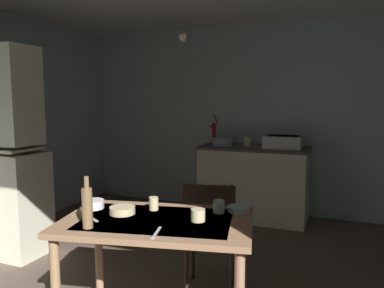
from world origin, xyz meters
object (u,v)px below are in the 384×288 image
object	(u,v)px
dining_table	(157,235)
chair_far_side	(210,236)
sink_basin	(283,142)
glass_bottle	(87,207)
mixing_bowl_counter	(222,142)
serving_bowl_wide	(238,209)
hutch_cabinet	(0,159)
hand_pump	(214,131)
teacup_cream	(198,215)

from	to	relation	value
dining_table	chair_far_side	bearing A→B (deg)	76.17
sink_basin	chair_far_side	xyz separation A→B (m)	(-0.23, -1.99, -0.52)
glass_bottle	mixing_bowl_counter	bearing A→B (deg)	91.42
sink_basin	dining_table	xyz separation A→B (m)	(-0.38, -2.58, -0.33)
dining_table	chair_far_side	world-z (taller)	chair_far_side
mixing_bowl_counter	dining_table	distance (m)	2.58
mixing_bowl_counter	serving_bowl_wide	distance (m)	2.34
chair_far_side	sink_basin	bearing A→B (deg)	83.31
sink_basin	glass_bottle	xyz separation A→B (m)	(-0.68, -2.87, -0.10)
hutch_cabinet	chair_far_side	world-z (taller)	hutch_cabinet
hand_pump	teacup_cream	xyz separation A→B (m)	(0.76, -2.57, -0.28)
sink_basin	serving_bowl_wide	world-z (taller)	sink_basin
serving_bowl_wide	glass_bottle	world-z (taller)	glass_bottle
hutch_cabinet	teacup_cream	world-z (taller)	hutch_cabinet
glass_bottle	teacup_cream	bearing A→B (deg)	32.71
sink_basin	teacup_cream	xyz separation A→B (m)	(-0.13, -2.52, -0.19)
hand_pump	glass_bottle	size ratio (longest dim) A/B	1.28
hand_pump	teacup_cream	size ratio (longest dim) A/B	4.43
glass_bottle	hutch_cabinet	bearing A→B (deg)	151.71
mixing_bowl_counter	serving_bowl_wide	xyz separation A→B (m)	(0.79, -2.19, -0.18)
chair_far_side	glass_bottle	world-z (taller)	glass_bottle
chair_far_side	hutch_cabinet	bearing A→B (deg)	179.00
sink_basin	mixing_bowl_counter	distance (m)	0.75
glass_bottle	hand_pump	bearing A→B (deg)	94.19
chair_far_side	teacup_cream	bearing A→B (deg)	-79.03
hutch_cabinet	chair_far_side	size ratio (longest dim) A/B	2.23
chair_far_side	mixing_bowl_counter	bearing A→B (deg)	104.78
hutch_cabinet	sink_basin	xyz separation A→B (m)	(2.39, 1.95, 0.06)
sink_basin	mixing_bowl_counter	world-z (taller)	sink_basin
chair_far_side	teacup_cream	size ratio (longest dim) A/B	10.09
hutch_cabinet	serving_bowl_wide	distance (m)	2.46
teacup_cream	glass_bottle	world-z (taller)	glass_bottle
mixing_bowl_counter	dining_table	bearing A→B (deg)	-81.78
hutch_cabinet	sink_basin	bearing A→B (deg)	39.24
hand_pump	dining_table	world-z (taller)	hand_pump
mixing_bowl_counter	chair_far_side	xyz separation A→B (m)	(0.51, -1.94, -0.49)
mixing_bowl_counter	serving_bowl_wide	size ratio (longest dim) A/B	1.80
sink_basin	dining_table	size ratio (longest dim) A/B	0.34
sink_basin	hand_pump	size ratio (longest dim) A/B	1.13
dining_table	serving_bowl_wide	world-z (taller)	serving_bowl_wide
sink_basin	teacup_cream	bearing A→B (deg)	-92.94
hutch_cabinet	hand_pump	xyz separation A→B (m)	(1.50, 2.00, 0.15)
hutch_cabinet	glass_bottle	bearing A→B (deg)	-28.29
hutch_cabinet	serving_bowl_wide	bearing A→B (deg)	-6.81
sink_basin	serving_bowl_wide	bearing A→B (deg)	-88.75
hutch_cabinet	glass_bottle	world-z (taller)	hutch_cabinet
serving_bowl_wide	chair_far_side	bearing A→B (deg)	138.07
chair_far_side	teacup_cream	distance (m)	0.64
dining_table	hand_pump	bearing A→B (deg)	100.98
hutch_cabinet	sink_basin	size ratio (longest dim) A/B	4.51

